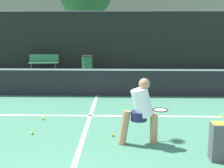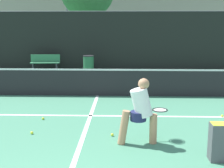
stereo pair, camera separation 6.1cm
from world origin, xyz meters
name	(u,v)px [view 1 (the left image)]	position (x,y,z in m)	size (l,w,h in m)	color
court_service_line	(90,116)	(0.00, 5.09, 0.00)	(8.25, 0.10, 0.01)	white
court_center_mark	(87,126)	(0.00, 4.23, 0.00)	(0.10, 6.49, 0.01)	white
net	(97,81)	(0.00, 7.47, 0.51)	(11.09, 0.09, 1.07)	slate
fence_back	(105,41)	(0.00, 13.91, 1.56)	(24.00, 0.06, 3.13)	black
player_practicing	(141,109)	(1.25, 3.14, 0.74)	(1.11, 0.67, 1.40)	tan
tennis_ball_scattered_0	(32,133)	(-1.19, 3.61, 0.03)	(0.07, 0.07, 0.07)	#D1E033
tennis_ball_scattered_2	(43,119)	(-1.21, 4.70, 0.03)	(0.07, 0.07, 0.07)	#D1E033
tennis_ball_scattered_7	(113,135)	(0.65, 3.55, 0.03)	(0.07, 0.07, 0.07)	#D1E033
tennis_ball_scattered_8	(222,116)	(3.56, 5.10, 0.03)	(0.07, 0.07, 0.07)	#D1E033
ball_hopper	(218,141)	(2.61, 2.37, 0.37)	(0.28, 0.28, 0.71)	#4C4C51
courtside_bench	(44,62)	(-3.21, 13.14, 0.47)	(1.55, 0.51, 0.86)	#33724C
trash_bin	(87,64)	(-0.90, 12.91, 0.42)	(0.57, 0.57, 0.84)	#28603D
parked_car	(164,51)	(3.67, 17.59, 0.65)	(1.69, 4.32, 1.54)	navy
building_far	(112,20)	(0.00, 27.58, 2.75)	(36.00, 2.40, 5.50)	gray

